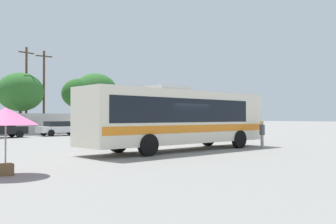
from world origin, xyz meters
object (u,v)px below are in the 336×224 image
(roadside_tree_midleft, at_px, (20,92))
(roadside_tree_midright, at_px, (96,91))
(attendant_by_bus_door, at_px, (262,132))
(roadside_tree_right, at_px, (79,94))
(parked_car_third_black, at_px, (1,129))
(utility_pole_near, at_px, (44,90))
(coach_bus_cream_orange, at_px, (178,117))
(parked_car_rightmost_white, at_px, (60,128))
(utility_pole_far, at_px, (26,89))
(vendor_umbrella_near_gate_pink, at_px, (6,118))

(roadside_tree_midleft, bearing_deg, roadside_tree_midright, 5.84)
(attendant_by_bus_door, relative_size, roadside_tree_right, 0.23)
(parked_car_third_black, xyz_separation_m, utility_pole_near, (6.62, 5.35, 3.98))
(utility_pole_near, xyz_separation_m, roadside_tree_midright, (8.12, 2.06, 0.39))
(coach_bus_cream_orange, bearing_deg, roadside_tree_right, 69.10)
(parked_car_rightmost_white, xyz_separation_m, roadside_tree_right, (7.06, 8.16, 4.10))
(coach_bus_cream_orange, distance_m, roadside_tree_midright, 30.07)
(roadside_tree_right, bearing_deg, parked_car_third_black, -147.32)
(roadside_tree_midleft, height_order, roadside_tree_right, roadside_tree_right)
(parked_car_rightmost_white, bearing_deg, roadside_tree_midright, 39.30)
(utility_pole_far, xyz_separation_m, roadside_tree_right, (7.85, 2.09, -0.08))
(utility_pole_near, xyz_separation_m, utility_pole_far, (-1.66, 0.78, 0.15))
(roadside_tree_right, bearing_deg, utility_pole_far, -165.10)
(utility_pole_near, xyz_separation_m, roadside_tree_midleft, (-2.21, 1.00, -0.23))
(attendant_by_bus_door, bearing_deg, utility_pole_near, 91.14)
(roadside_tree_midright, bearing_deg, vendor_umbrella_near_gate_pink, -127.69)
(parked_car_third_black, distance_m, parked_car_rightmost_white, 5.75)
(coach_bus_cream_orange, height_order, roadside_tree_midleft, roadside_tree_midleft)
(roadside_tree_midright, bearing_deg, roadside_tree_midleft, -174.16)
(attendant_by_bus_door, distance_m, roadside_tree_midleft, 28.55)
(utility_pole_far, bearing_deg, parked_car_third_black, -129.00)
(parked_car_rightmost_white, bearing_deg, coach_bus_cream_orange, -100.33)
(parked_car_rightmost_white, distance_m, roadside_tree_right, 11.54)
(roadside_tree_midright, bearing_deg, attendant_by_bus_door, -104.53)
(attendant_by_bus_door, xyz_separation_m, vendor_umbrella_near_gate_pink, (-15.09, -0.10, 0.88))
(vendor_umbrella_near_gate_pink, height_order, utility_pole_far, utility_pole_far)
(parked_car_rightmost_white, relative_size, utility_pole_near, 0.49)
(vendor_umbrella_near_gate_pink, relative_size, parked_car_rightmost_white, 0.47)
(parked_car_third_black, bearing_deg, coach_bus_cream_orange, -83.78)
(vendor_umbrella_near_gate_pink, xyz_separation_m, utility_pole_far, (12.90, 28.06, 3.15))
(vendor_umbrella_near_gate_pink, bearing_deg, coach_bus_cream_orange, 12.49)
(roadside_tree_midleft, bearing_deg, attendant_by_bus_door, -84.43)
(coach_bus_cream_orange, relative_size, parked_car_third_black, 2.89)
(coach_bus_cream_orange, relative_size, vendor_umbrella_near_gate_pink, 5.63)
(utility_pole_far, distance_m, roadside_tree_midleft, 0.71)
(parked_car_third_black, distance_m, utility_pole_far, 8.90)
(roadside_tree_midleft, bearing_deg, utility_pole_near, -24.46)
(utility_pole_near, bearing_deg, coach_bus_cream_orange, -100.12)
(parked_car_rightmost_white, bearing_deg, utility_pole_near, 80.68)
(coach_bus_cream_orange, xyz_separation_m, parked_car_third_black, (-2.15, 19.70, -1.04))
(attendant_by_bus_door, height_order, parked_car_rightmost_white, attendant_by_bus_door)
(coach_bus_cream_orange, height_order, roadside_tree_midright, roadside_tree_midright)
(roadside_tree_midleft, distance_m, roadside_tree_midright, 10.40)
(roadside_tree_midright, xyz_separation_m, roadside_tree_right, (-1.93, 0.80, -0.32))
(utility_pole_far, bearing_deg, attendant_by_bus_door, -85.51)
(vendor_umbrella_near_gate_pink, bearing_deg, parked_car_third_black, 70.11)
(parked_car_third_black, bearing_deg, utility_pole_far, 51.00)
(vendor_umbrella_near_gate_pink, distance_m, utility_pole_far, 31.04)
(coach_bus_cream_orange, distance_m, attendant_by_bus_door, 5.53)
(utility_pole_near, xyz_separation_m, roadside_tree_right, (6.19, 2.87, 0.07))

